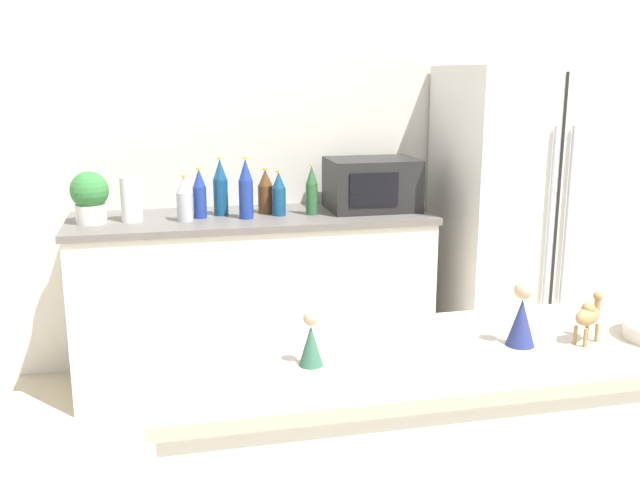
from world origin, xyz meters
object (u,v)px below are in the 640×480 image
refrigerator (521,219)px  microwave (372,184)px  back_bottle_0 (185,199)px  wise_man_figurine_blue (521,318)px  potted_plant (90,196)px  back_bottle_1 (220,188)px  back_bottle_6 (279,194)px  back_bottle_4 (266,192)px  back_bottle_5 (246,189)px  paper_towel_roll (131,199)px  back_bottle_2 (200,194)px  back_bottle_3 (312,191)px  camel_figurine (589,315)px  wise_man_figurine_crimson (311,342)px

refrigerator → microwave: bearing=173.1°
back_bottle_0 → wise_man_figurine_blue: (0.78, -2.01, -0.00)m
potted_plant → back_bottle_1: (0.65, 0.07, 0.01)m
back_bottle_6 → wise_man_figurine_blue: (0.29, -2.06, -0.00)m
refrigerator → back_bottle_4: size_ratio=7.02×
back_bottle_0 → back_bottle_5: bearing=0.4°
refrigerator → back_bottle_4: refrigerator is taller
refrigerator → paper_towel_roll: size_ratio=7.45×
microwave → back_bottle_2: (-0.94, -0.03, -0.02)m
potted_plant → microwave: (1.48, 0.05, 0.00)m
back_bottle_1 → back_bottle_4: (0.24, 0.01, -0.03)m
microwave → back_bottle_3: size_ratio=1.80×
microwave → back_bottle_3: 0.36m
refrigerator → back_bottle_2: bearing=177.7°
refrigerator → back_bottle_3: (-1.21, 0.03, 0.20)m
back_bottle_1 → wise_man_figurine_blue: back_bottle_1 is taller
back_bottle_4 → wise_man_figurine_blue: 2.17m
back_bottle_0 → back_bottle_2: size_ratio=0.90×
back_bottle_1 → microwave: bearing=-1.4°
back_bottle_1 → back_bottle_3: size_ratio=1.14×
back_bottle_0 → back_bottle_4: (0.43, 0.13, 0.00)m
microwave → back_bottle_0: bearing=-174.3°
back_bottle_6 → back_bottle_0: bearing=-174.8°
potted_plant → back_bottle_6: 0.95m
back_bottle_0 → microwave: bearing=5.7°
microwave → back_bottle_6: size_ratio=2.02×
microwave → back_bottle_6: (-0.53, -0.06, -0.03)m
back_bottle_5 → back_bottle_4: bearing=46.0°
back_bottle_2 → back_bottle_3: (0.58, -0.04, 0.00)m
back_bottle_3 → camel_figurine: 2.09m
microwave → camel_figurine: (-0.05, -2.14, -0.03)m
refrigerator → paper_towel_roll: 2.14m
back_bottle_1 → wise_man_figurine_blue: (0.59, -2.14, -0.03)m
camel_figurine → back_bottle_0: bearing=115.4°
back_bottle_3 → back_bottle_5: back_bottle_5 is taller
potted_plant → back_bottle_3: back_bottle_3 is taller
refrigerator → wise_man_figurine_crimson: size_ratio=12.12×
paper_towel_roll → back_bottle_3: 0.93m
back_bottle_2 → back_bottle_5: back_bottle_5 is taller
back_bottle_1 → back_bottle_5: size_ratio=0.96×
potted_plant → back_bottle_6: size_ratio=1.10×
back_bottle_6 → wise_man_figurine_crimson: bearing=-97.4°
paper_towel_roll → back_bottle_4: back_bottle_4 is taller
back_bottle_6 → wise_man_figurine_blue: bearing=-81.9°
paper_towel_roll → back_bottle_1: 0.46m
microwave → back_bottle_0: microwave is taller
back_bottle_0 → back_bottle_5: 0.31m
back_bottle_1 → back_bottle_3: bearing=-11.0°
potted_plant → wise_man_figurine_blue: 2.41m
microwave → wise_man_figurine_crimson: (-0.80, -2.12, -0.04)m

